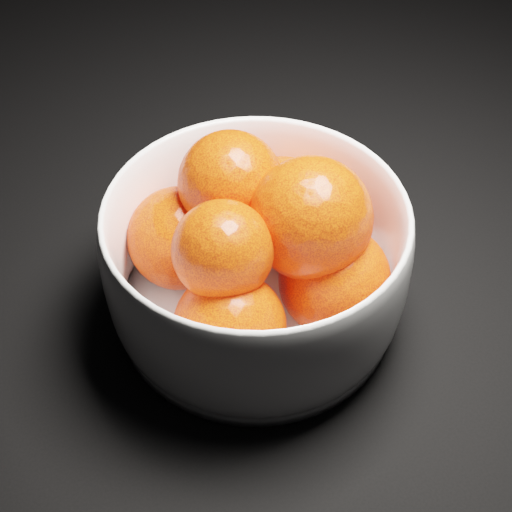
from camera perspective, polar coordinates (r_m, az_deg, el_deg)
name	(u,v)px	position (r m, az deg, el deg)	size (l,w,h in m)	color
bowl	(256,261)	(0.57, 0.00, -0.41)	(0.24, 0.24, 0.12)	white
orange_pile	(261,241)	(0.56, 0.44, 1.23)	(0.19, 0.20, 0.14)	#FF3409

